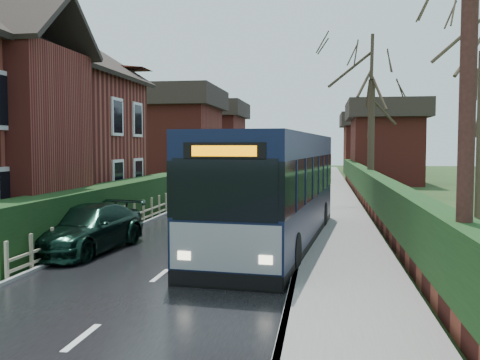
% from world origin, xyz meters
% --- Properties ---
extents(ground, '(140.00, 140.00, 0.00)m').
position_xyz_m(ground, '(0.00, 0.00, 0.00)').
color(ground, '#2E451D').
rests_on(ground, ground).
extents(road, '(6.00, 100.00, 0.02)m').
position_xyz_m(road, '(0.00, 10.00, 0.01)').
color(road, black).
rests_on(road, ground).
extents(pavement, '(2.50, 100.00, 0.14)m').
position_xyz_m(pavement, '(4.25, 10.00, 0.07)').
color(pavement, slate).
rests_on(pavement, ground).
extents(kerb_right, '(0.12, 100.00, 0.14)m').
position_xyz_m(kerb_right, '(3.05, 10.00, 0.07)').
color(kerb_right, gray).
rests_on(kerb_right, ground).
extents(kerb_left, '(0.12, 100.00, 0.10)m').
position_xyz_m(kerb_left, '(-3.05, 10.00, 0.05)').
color(kerb_left, gray).
rests_on(kerb_left, ground).
extents(front_hedge, '(1.20, 16.00, 1.60)m').
position_xyz_m(front_hedge, '(-3.90, 5.00, 0.80)').
color(front_hedge, '#153213').
rests_on(front_hedge, ground).
extents(picket_fence, '(0.10, 16.00, 0.90)m').
position_xyz_m(picket_fence, '(-3.15, 5.00, 0.45)').
color(picket_fence, tan).
rests_on(picket_fence, ground).
extents(right_wall_hedge, '(0.60, 50.00, 1.80)m').
position_xyz_m(right_wall_hedge, '(5.80, 10.00, 1.02)').
color(right_wall_hedge, maroon).
rests_on(right_wall_hedge, ground).
extents(bus, '(3.53, 11.09, 3.31)m').
position_xyz_m(bus, '(2.20, 2.39, 1.64)').
color(bus, black).
rests_on(bus, ground).
extents(car_silver, '(2.14, 3.99, 1.29)m').
position_xyz_m(car_silver, '(-1.50, 11.77, 0.64)').
color(car_silver, '#AAA9AE').
rests_on(car_silver, ground).
extents(car_green, '(2.30, 4.65, 1.30)m').
position_xyz_m(car_green, '(-2.90, 0.48, 0.65)').
color(car_green, black).
rests_on(car_green, ground).
extents(car_distant, '(1.71, 4.30, 1.39)m').
position_xyz_m(car_distant, '(0.78, 38.98, 0.70)').
color(car_distant, black).
rests_on(car_distant, ground).
extents(bus_stop_sign, '(0.12, 0.44, 2.87)m').
position_xyz_m(bus_stop_sign, '(3.20, 1.66, 1.89)').
color(bus_stop_sign, slate).
rests_on(bus_stop_sign, ground).
extents(telegraph_pole, '(0.32, 0.92, 7.26)m').
position_xyz_m(telegraph_pole, '(5.80, -5.00, 3.68)').
color(telegraph_pole, '#311916').
rests_on(telegraph_pole, ground).
extents(tree_right_far, '(4.62, 4.62, 8.92)m').
position_xyz_m(tree_right_far, '(6.00, 13.67, 6.66)').
color(tree_right_far, '#31271D').
rests_on(tree_right_far, ground).
extents(tree_house_side, '(4.50, 4.50, 10.24)m').
position_xyz_m(tree_house_side, '(-12.99, 14.42, 7.65)').
color(tree_house_side, '#35271F').
rests_on(tree_house_side, ground).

